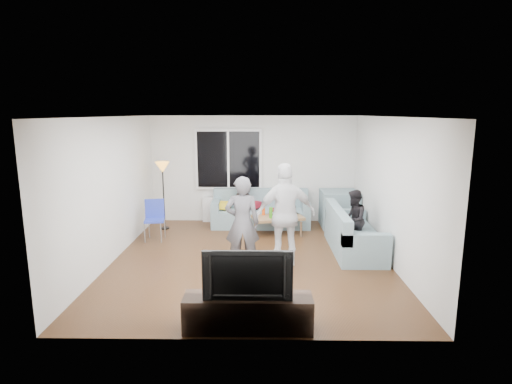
{
  "coord_description": "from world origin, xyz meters",
  "views": [
    {
      "loc": [
        0.21,
        -7.21,
        2.67
      ],
      "look_at": [
        0.1,
        0.6,
        1.15
      ],
      "focal_mm": 28.72,
      "sensor_mm": 36.0,
      "label": 1
    }
  ],
  "objects_px": {
    "coffee_table": "(278,225)",
    "tv_console": "(248,313)",
    "floor_lamp": "(164,196)",
    "television": "(248,272)",
    "spectator_back": "(243,202)",
    "spectator_right": "(353,220)",
    "sofa_right_section": "(354,230)",
    "player_left": "(242,223)",
    "sofa_back_section": "(261,208)",
    "player_right": "(286,215)",
    "side_chair": "(154,221)"
  },
  "relations": [
    {
      "from": "sofa_right_section",
      "to": "television",
      "type": "height_order",
      "value": "television"
    },
    {
      "from": "tv_console",
      "to": "coffee_table",
      "type": "bearing_deg",
      "value": 82.74
    },
    {
      "from": "player_left",
      "to": "spectator_back",
      "type": "relative_size",
      "value": 1.43
    },
    {
      "from": "floor_lamp",
      "to": "sofa_right_section",
      "type": "bearing_deg",
      "value": -20.25
    },
    {
      "from": "sofa_back_section",
      "to": "spectator_right",
      "type": "xyz_separation_m",
      "value": [
        1.83,
        -1.66,
        0.17
      ]
    },
    {
      "from": "spectator_right",
      "to": "floor_lamp",
      "type": "bearing_deg",
      "value": -94.1
    },
    {
      "from": "sofa_right_section",
      "to": "tv_console",
      "type": "bearing_deg",
      "value": 146.47
    },
    {
      "from": "spectator_back",
      "to": "sofa_right_section",
      "type": "bearing_deg",
      "value": -37.4
    },
    {
      "from": "spectator_back",
      "to": "player_left",
      "type": "bearing_deg",
      "value": -86.08
    },
    {
      "from": "coffee_table",
      "to": "tv_console",
      "type": "bearing_deg",
      "value": -97.26
    },
    {
      "from": "side_chair",
      "to": "tv_console",
      "type": "bearing_deg",
      "value": -69.96
    },
    {
      "from": "side_chair",
      "to": "floor_lamp",
      "type": "relative_size",
      "value": 0.55
    },
    {
      "from": "spectator_back",
      "to": "television",
      "type": "relative_size",
      "value": 1.04
    },
    {
      "from": "sofa_back_section",
      "to": "floor_lamp",
      "type": "distance_m",
      "value": 2.28
    },
    {
      "from": "sofa_back_section",
      "to": "spectator_back",
      "type": "relative_size",
      "value": 2.02
    },
    {
      "from": "player_left",
      "to": "player_right",
      "type": "distance_m",
      "value": 0.78
    },
    {
      "from": "tv_console",
      "to": "television",
      "type": "bearing_deg",
      "value": 180.0
    },
    {
      "from": "television",
      "to": "spectator_right",
      "type": "bearing_deg",
      "value": 57.6
    },
    {
      "from": "spectator_back",
      "to": "floor_lamp",
      "type": "bearing_deg",
      "value": -168.64
    },
    {
      "from": "side_chair",
      "to": "spectator_back",
      "type": "height_order",
      "value": "spectator_back"
    },
    {
      "from": "sofa_back_section",
      "to": "spectator_right",
      "type": "distance_m",
      "value": 2.48
    },
    {
      "from": "coffee_table",
      "to": "player_left",
      "type": "relative_size",
      "value": 0.68
    },
    {
      "from": "floor_lamp",
      "to": "spectator_right",
      "type": "xyz_separation_m",
      "value": [
        4.07,
        -1.37,
        -0.18
      ]
    },
    {
      "from": "spectator_right",
      "to": "television",
      "type": "xyz_separation_m",
      "value": [
        -1.98,
        -3.11,
        0.16
      ]
    },
    {
      "from": "floor_lamp",
      "to": "player_right",
      "type": "height_order",
      "value": "player_right"
    },
    {
      "from": "coffee_table",
      "to": "player_right",
      "type": "height_order",
      "value": "player_right"
    },
    {
      "from": "sofa_back_section",
      "to": "player_left",
      "type": "xyz_separation_m",
      "value": [
        -0.31,
        -2.73,
        0.39
      ]
    },
    {
      "from": "spectator_back",
      "to": "tv_console",
      "type": "height_order",
      "value": "spectator_back"
    },
    {
      "from": "player_right",
      "to": "television",
      "type": "distance_m",
      "value": 2.3
    },
    {
      "from": "sofa_back_section",
      "to": "spectator_right",
      "type": "relative_size",
      "value": 1.93
    },
    {
      "from": "side_chair",
      "to": "tv_console",
      "type": "height_order",
      "value": "side_chair"
    },
    {
      "from": "tv_console",
      "to": "television",
      "type": "height_order",
      "value": "television"
    },
    {
      "from": "sofa_back_section",
      "to": "tv_console",
      "type": "distance_m",
      "value": 4.78
    },
    {
      "from": "sofa_back_section",
      "to": "sofa_right_section",
      "type": "relative_size",
      "value": 1.15
    },
    {
      "from": "player_right",
      "to": "spectator_right",
      "type": "distance_m",
      "value": 1.68
    },
    {
      "from": "floor_lamp",
      "to": "player_left",
      "type": "xyz_separation_m",
      "value": [
        1.93,
        -2.45,
        0.03
      ]
    },
    {
      "from": "sofa_right_section",
      "to": "spectator_back",
      "type": "distance_m",
      "value": 2.91
    },
    {
      "from": "side_chair",
      "to": "tv_console",
      "type": "xyz_separation_m",
      "value": [
        2.09,
        -3.6,
        -0.21
      ]
    },
    {
      "from": "sofa_right_section",
      "to": "television",
      "type": "xyz_separation_m",
      "value": [
        -1.98,
        -2.98,
        0.33
      ]
    },
    {
      "from": "sofa_right_section",
      "to": "spectator_back",
      "type": "xyz_separation_m",
      "value": [
        -2.26,
        1.82,
        0.14
      ]
    },
    {
      "from": "floor_lamp",
      "to": "television",
      "type": "distance_m",
      "value": 4.95
    },
    {
      "from": "coffee_table",
      "to": "television",
      "type": "height_order",
      "value": "television"
    },
    {
      "from": "player_right",
      "to": "television",
      "type": "bearing_deg",
      "value": 62.82
    },
    {
      "from": "sofa_right_section",
      "to": "player_left",
      "type": "height_order",
      "value": "player_left"
    },
    {
      "from": "floor_lamp",
      "to": "player_right",
      "type": "relative_size",
      "value": 0.85
    },
    {
      "from": "floor_lamp",
      "to": "player_left",
      "type": "bearing_deg",
      "value": -51.72
    },
    {
      "from": "coffee_table",
      "to": "player_right",
      "type": "distance_m",
      "value": 2.04
    },
    {
      "from": "side_chair",
      "to": "player_right",
      "type": "relative_size",
      "value": 0.47
    },
    {
      "from": "spectator_back",
      "to": "television",
      "type": "height_order",
      "value": "spectator_back"
    },
    {
      "from": "sofa_right_section",
      "to": "tv_console",
      "type": "relative_size",
      "value": 1.25
    }
  ]
}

